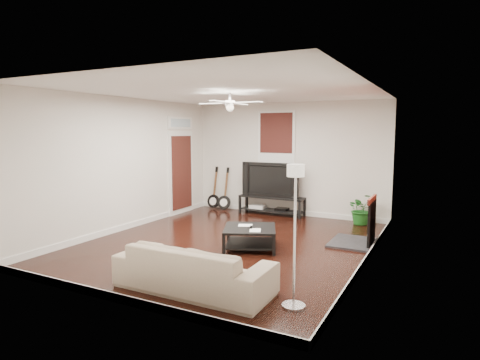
% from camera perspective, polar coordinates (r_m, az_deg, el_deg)
% --- Properties ---
extents(room, '(5.01, 6.01, 2.81)m').
position_cam_1_polar(room, '(7.44, -1.41, 1.59)').
color(room, black).
rests_on(room, ground).
extents(brick_accent, '(0.02, 2.20, 2.80)m').
position_cam_1_polar(brick_accent, '(7.60, 19.09, 1.32)').
color(brick_accent, brown).
rests_on(brick_accent, floor).
extents(fireplace, '(0.80, 1.10, 0.92)m').
position_cam_1_polar(fireplace, '(7.79, 16.72, -5.46)').
color(fireplace, black).
rests_on(fireplace, floor).
extents(window_back, '(1.00, 0.06, 1.30)m').
position_cam_1_polar(window_back, '(10.22, 5.14, 6.08)').
color(window_back, '#36100E').
rests_on(window_back, wall_back).
extents(door_left, '(0.08, 1.00, 2.50)m').
position_cam_1_polar(door_left, '(10.36, -8.32, 2.17)').
color(door_left, white).
rests_on(door_left, wall_left).
extents(tv_stand, '(1.67, 0.44, 0.47)m').
position_cam_1_polar(tv_stand, '(10.22, 4.50, -3.59)').
color(tv_stand, black).
rests_on(tv_stand, floor).
extents(tv, '(1.49, 0.20, 0.86)m').
position_cam_1_polar(tv, '(10.14, 4.58, 0.10)').
color(tv, black).
rests_on(tv, tv_stand).
extents(coffee_table, '(1.19, 1.19, 0.38)m').
position_cam_1_polar(coffee_table, '(7.30, 1.40, -8.17)').
color(coffee_table, black).
rests_on(coffee_table, floor).
extents(sofa, '(2.11, 0.83, 0.62)m').
position_cam_1_polar(sofa, '(5.46, -6.52, -12.17)').
color(sofa, tan).
rests_on(sofa, floor).
extents(floor_lamp, '(0.28, 0.28, 1.72)m').
position_cam_1_polar(floor_lamp, '(4.80, 7.74, -7.96)').
color(floor_lamp, silver).
rests_on(floor_lamp, floor).
extents(potted_plant, '(0.85, 0.84, 0.71)m').
position_cam_1_polar(potted_plant, '(9.49, 16.83, -3.93)').
color(potted_plant, '#195A1B').
rests_on(potted_plant, floor).
extents(guitar_left, '(0.36, 0.26, 1.16)m').
position_cam_1_polar(guitar_left, '(10.90, -3.79, -1.09)').
color(guitar_left, black).
rests_on(guitar_left, floor).
extents(guitar_right, '(0.38, 0.28, 1.16)m').
position_cam_1_polar(guitar_right, '(10.70, -2.27, -1.23)').
color(guitar_right, black).
rests_on(guitar_right, floor).
extents(ceiling_fan, '(1.24, 1.24, 0.32)m').
position_cam_1_polar(ceiling_fan, '(7.42, -1.44, 10.85)').
color(ceiling_fan, white).
rests_on(ceiling_fan, ceiling).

